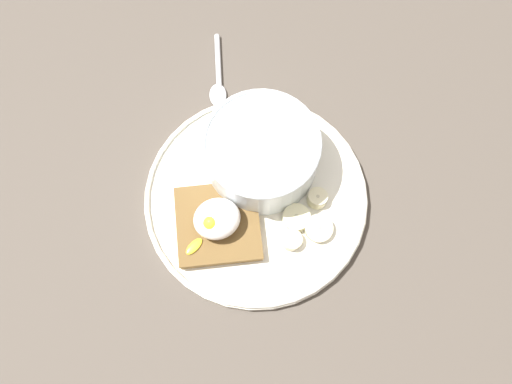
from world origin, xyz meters
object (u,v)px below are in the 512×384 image
at_px(banana_slice_back, 319,228).
at_px(poached_egg, 216,219).
at_px(banana_slice_front, 296,218).
at_px(banana_slice_left, 317,198).
at_px(banana_slice_right, 291,240).
at_px(toast_slice, 218,224).
at_px(spoon, 219,79).
at_px(oatmeal_bowl, 261,153).

bearing_deg(banana_slice_back, poached_egg, -21.26).
bearing_deg(banana_slice_front, banana_slice_left, -155.56).
relative_size(banana_slice_front, banana_slice_right, 1.07).
relative_size(toast_slice, poached_egg, 1.55).
distance_m(banana_slice_front, banana_slice_left, 0.04).
bearing_deg(poached_egg, banana_slice_back, 158.74).
relative_size(banana_slice_right, spoon, 0.31).
bearing_deg(banana_slice_back, banana_slice_right, 4.51).
bearing_deg(spoon, poached_egg, 71.78).
xyz_separation_m(banana_slice_back, banana_slice_right, (0.04, 0.00, 0.00)).
bearing_deg(banana_slice_front, oatmeal_bowl, -79.71).
height_order(toast_slice, poached_egg, poached_egg).
xyz_separation_m(oatmeal_bowl, toast_slice, (0.08, 0.06, -0.03)).
relative_size(oatmeal_bowl, banana_slice_right, 4.12).
xyz_separation_m(toast_slice, banana_slice_right, (-0.08, 0.05, -0.00)).
bearing_deg(toast_slice, banana_slice_back, 158.31).
bearing_deg(banana_slice_left, banana_slice_back, 71.20).
bearing_deg(toast_slice, banana_slice_left, 176.02).
relative_size(poached_egg, banana_slice_left, 2.13).
xyz_separation_m(poached_egg, banana_slice_left, (-0.13, 0.01, -0.02)).
xyz_separation_m(toast_slice, spoon, (-0.07, -0.21, -0.01)).
height_order(oatmeal_bowl, banana_slice_right, oatmeal_bowl).
height_order(banana_slice_right, spoon, banana_slice_right).
bearing_deg(spoon, banana_slice_right, 92.95).
bearing_deg(toast_slice, banana_slice_front, 165.49).
height_order(oatmeal_bowl, toast_slice, oatmeal_bowl).
xyz_separation_m(toast_slice, banana_slice_left, (-0.13, 0.01, -0.00)).
xyz_separation_m(poached_egg, spoon, (-0.07, -0.21, -0.04)).
bearing_deg(poached_egg, banana_slice_right, 148.76).
distance_m(oatmeal_bowl, banana_slice_left, 0.09).
bearing_deg(banana_slice_left, spoon, -73.49).
distance_m(banana_slice_front, banana_slice_back, 0.03).
relative_size(banana_slice_left, spoon, 0.33).
height_order(banana_slice_back, spoon, banana_slice_back).
bearing_deg(banana_slice_front, toast_slice, -14.51).
height_order(poached_egg, banana_slice_left, poached_egg).
bearing_deg(toast_slice, banana_slice_right, 148.11).
bearing_deg(banana_slice_back, banana_slice_left, -108.80).
xyz_separation_m(toast_slice, poached_egg, (0.00, 0.00, 0.02)).
bearing_deg(spoon, banana_slice_front, 97.18).
bearing_deg(poached_egg, oatmeal_bowl, -141.77).
relative_size(toast_slice, banana_slice_back, 3.04).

